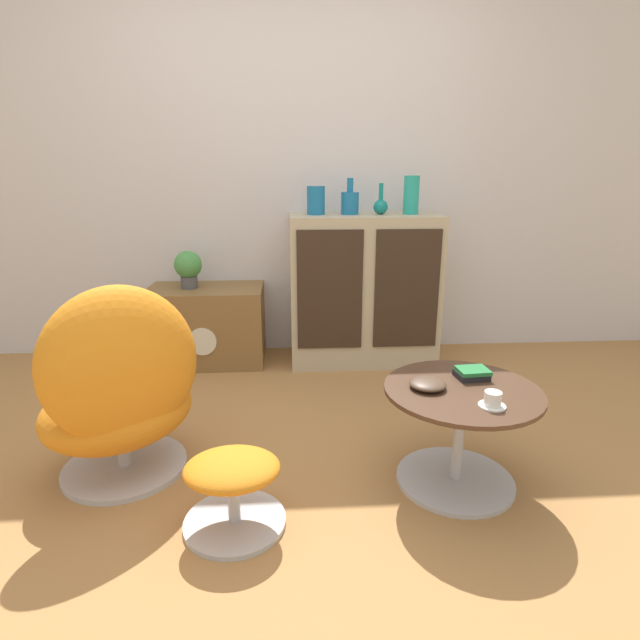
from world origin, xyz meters
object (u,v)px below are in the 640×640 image
Objects in this scene: egg_chair at (120,390)px; bowl at (428,384)px; vase_rightmost at (411,195)px; tv_console at (207,325)px; vase_leftmost at (316,200)px; sideboard at (363,289)px; teacup at (493,401)px; coffee_table at (459,428)px; potted_plant at (188,267)px; vase_inner_left at (350,202)px; vase_inner_right at (381,206)px; book_stack at (472,373)px; ottoman at (233,482)px.

bowl is at bearing -5.89° from egg_chair.
vase_rightmost is at bearing 41.83° from egg_chair.
tv_console is at bearing 84.12° from egg_chair.
bowl is at bearing -53.31° from tv_console.
sideboard is at bearing -0.71° from vase_leftmost.
tv_console is at bearing 128.04° from teacup.
vase_rightmost reaches higher than sideboard.
coffee_table is (1.23, -1.47, -0.01)m from tv_console.
coffee_table is 6.23× the size of teacup.
coffee_table is 1.69m from vase_rightmost.
bowl is (1.09, -1.46, 0.19)m from tv_console.
sideboard is at bearing -179.25° from vase_rightmost.
potted_plant is (-1.14, 0.02, 0.16)m from sideboard.
vase_inner_left is at bearing 100.85° from coffee_table.
vase_rightmost is at bearing -0.55° from potted_plant.
vase_inner_right is at bearing 94.76° from teacup.
bowl is (-0.21, -0.09, -0.00)m from book_stack.
teacup is at bearing -11.96° from egg_chair.
potted_plant reaches higher than coffee_table.
tv_console reaches higher than book_stack.
sideboard is 5.56× the size of vase_leftmost.
vase_rightmost is (1.34, -0.01, 0.84)m from tv_console.
vase_inner_left is 1.58m from bowl.
egg_chair is at bearing -123.31° from vase_leftmost.
sideboard is 6.78× the size of bowl.
coffee_table is 4.26× the size of bowl.
vase_rightmost is at bearing -0.57° from tv_console.
vase_inner_right is at bearing 64.23° from ottoman.
vase_inner_right is (-0.08, 1.46, 0.78)m from coffee_table.
tv_console is 5.46× the size of book_stack.
teacup is (1.42, -0.30, 0.05)m from egg_chair.
egg_chair is at bearing -138.17° from vase_rightmost.
potted_plant reaches higher than teacup.
egg_chair is at bearing -91.71° from potted_plant.
bowl is (-0.06, -1.45, -0.59)m from vase_inner_right.
vase_inner_left reaches higher than ottoman.
coffee_table is at bearing -5.28° from bowl.
book_stack is 0.95× the size of bowl.
egg_chair is at bearing 174.11° from bowl.
vase_inner_right is at bearing 87.82° from bowl.
ottoman is 0.91m from coffee_table.
vase_inner_left reaches higher than sideboard.
ottoman is 0.98m from teacup.
vase_rightmost is at bearing 87.89° from teacup.
vase_inner_left is (0.22, 0.00, -0.01)m from vase_leftmost.
bowl is at bearing -84.39° from vase_inner_left.
egg_chair is 1.23m from bowl.
sideboard is 0.65m from vase_leftmost.
vase_inner_left is (1.08, 1.32, 0.66)m from egg_chair.
egg_chair is (-1.18, -1.32, -0.10)m from sideboard.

